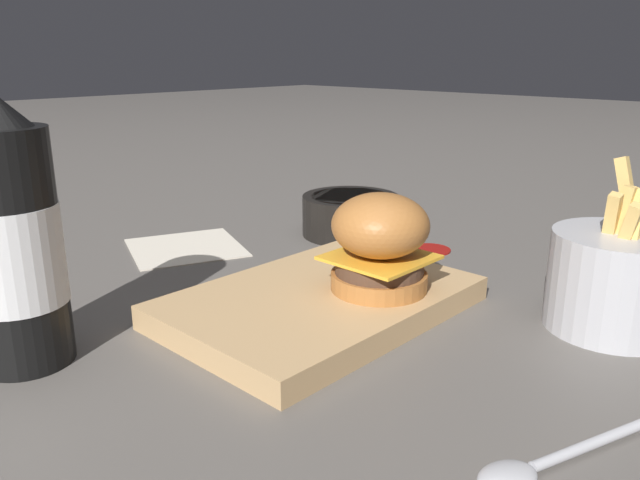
# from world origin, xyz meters

# --- Properties ---
(ground_plane) EXTENTS (6.00, 6.00, 0.00)m
(ground_plane) POSITION_xyz_m (0.00, 0.00, 0.00)
(ground_plane) COLOR #5B5651
(serving_board) EXTENTS (0.28, 0.19, 0.02)m
(serving_board) POSITION_xyz_m (0.01, 0.02, 0.01)
(serving_board) COLOR tan
(serving_board) RESTS_ON ground_plane
(burger) EXTENTS (0.09, 0.09, 0.09)m
(burger) POSITION_xyz_m (0.05, -0.02, 0.07)
(burger) COLOR #AD6B33
(burger) RESTS_ON serving_board
(ketchup_bottle) EXTENTS (0.07, 0.07, 0.21)m
(ketchup_bottle) POSITION_xyz_m (-0.22, 0.12, 0.10)
(ketchup_bottle) COLOR black
(ketchup_bottle) RESTS_ON ground_plane
(fries_basket) EXTENTS (0.11, 0.11, 0.15)m
(fries_basket) POSITION_xyz_m (0.16, -0.19, 0.05)
(fries_basket) COLOR #B7B7BC
(fries_basket) RESTS_ON ground_plane
(side_bowl) EXTENTS (0.13, 0.13, 0.05)m
(side_bowl) POSITION_xyz_m (0.23, 0.17, 0.03)
(side_bowl) COLOR black
(side_bowl) RESTS_ON ground_plane
(spoon) EXTENTS (0.18, 0.08, 0.01)m
(spoon) POSITION_xyz_m (-0.07, -0.24, 0.01)
(spoon) COLOR #B2B2B7
(spoon) RESTS_ON ground_plane
(ketchup_puddle) EXTENTS (0.05, 0.05, 0.00)m
(ketchup_puddle) POSITION_xyz_m (0.24, 0.05, 0.00)
(ketchup_puddle) COLOR #9E140F
(ketchup_puddle) RESTS_ON ground_plane
(parchment_square) EXTENTS (0.17, 0.17, 0.00)m
(parchment_square) POSITION_xyz_m (0.04, 0.28, 0.00)
(parchment_square) COLOR beige
(parchment_square) RESTS_ON ground_plane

